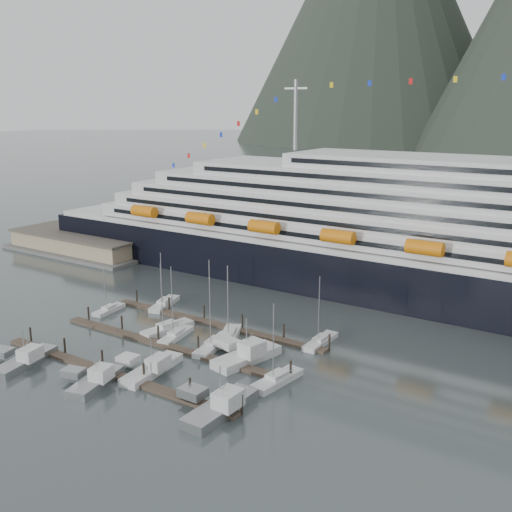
% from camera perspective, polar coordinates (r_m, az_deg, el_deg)
% --- Properties ---
extents(ground, '(1600.00, 1600.00, 0.00)m').
position_cam_1_polar(ground, '(100.47, -7.45, -9.78)').
color(ground, '#434E4F').
rests_on(ground, ground).
extents(cruise_ship, '(210.00, 30.40, 50.30)m').
position_cam_1_polar(cruise_ship, '(130.68, 19.00, 0.78)').
color(cruise_ship, black).
rests_on(cruise_ship, ground).
extents(warehouse, '(46.00, 20.00, 5.80)m').
position_cam_1_polar(warehouse, '(177.25, -16.28, 1.12)').
color(warehouse, '#595956').
rests_on(warehouse, ground).
extents(dock_near, '(48.18, 2.28, 3.20)m').
position_cam_1_polar(dock_near, '(97.08, -13.61, -10.77)').
color(dock_near, '#413329').
rests_on(dock_near, ground).
extents(dock_mid, '(48.18, 2.28, 3.20)m').
position_cam_1_polar(dock_mid, '(105.47, -8.41, -8.44)').
color(dock_mid, '#413329').
rests_on(dock_mid, ground).
extents(dock_far, '(48.18, 2.28, 3.20)m').
position_cam_1_polar(dock_far, '(114.71, -4.06, -6.41)').
color(dock_far, '#413329').
rests_on(dock_far, ground).
extents(sailboat_a, '(3.20, 8.03, 10.20)m').
position_cam_1_polar(sailboat_a, '(124.83, -13.83, -5.03)').
color(sailboat_a, silver).
rests_on(sailboat_a, ground).
extents(sailboat_b, '(3.87, 9.24, 13.87)m').
position_cam_1_polar(sailboat_b, '(109.27, -7.64, -7.53)').
color(sailboat_b, silver).
rests_on(sailboat_b, ground).
extents(sailboat_c, '(4.71, 10.84, 13.64)m').
position_cam_1_polar(sailboat_c, '(112.53, -8.42, -6.89)').
color(sailboat_c, silver).
rests_on(sailboat_c, ground).
extents(sailboat_d, '(4.56, 11.21, 16.34)m').
position_cam_1_polar(sailboat_d, '(104.41, -4.06, -8.48)').
color(sailboat_d, silver).
rests_on(sailboat_d, ground).
extents(sailboat_e, '(5.35, 10.25, 12.11)m').
position_cam_1_polar(sailboat_e, '(126.12, -8.70, -4.56)').
color(sailboat_e, silver).
rests_on(sailboat_e, ground).
extents(sailboat_f, '(6.87, 10.24, 14.36)m').
position_cam_1_polar(sailboat_f, '(107.90, -2.55, -7.68)').
color(sailboat_f, silver).
rests_on(sailboat_f, ground).
extents(sailboat_g, '(2.42, 9.53, 12.94)m').
position_cam_1_polar(sailboat_g, '(106.31, 6.16, -8.12)').
color(sailboat_g, silver).
rests_on(sailboat_g, ground).
extents(sailboat_h, '(3.95, 9.96, 13.32)m').
position_cam_1_polar(sailboat_h, '(91.89, 2.03, -11.75)').
color(sailboat_h, silver).
rests_on(sailboat_h, ground).
extents(trawler_a, '(9.09, 12.38, 6.55)m').
position_cam_1_polar(trawler_a, '(104.53, -21.20, -9.18)').
color(trawler_a, '#919497').
rests_on(trawler_a, ground).
extents(trawler_b, '(8.57, 10.94, 6.76)m').
position_cam_1_polar(trawler_b, '(94.01, -15.07, -11.34)').
color(trawler_b, '#919497').
rests_on(trawler_b, ground).
extents(trawler_c, '(8.98, 12.65, 6.28)m').
position_cam_1_polar(trawler_c, '(96.23, -9.94, -10.46)').
color(trawler_c, silver).
rests_on(trawler_c, ground).
extents(trawler_d, '(9.53, 12.90, 7.68)m').
position_cam_1_polar(trawler_d, '(83.77, -3.48, -14.10)').
color(trawler_d, '#919497').
rests_on(trawler_d, ground).
extents(trawler_e, '(10.00, 12.96, 8.10)m').
position_cam_1_polar(trawler_e, '(98.90, -0.96, -9.43)').
color(trawler_e, silver).
rests_on(trawler_e, ground).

